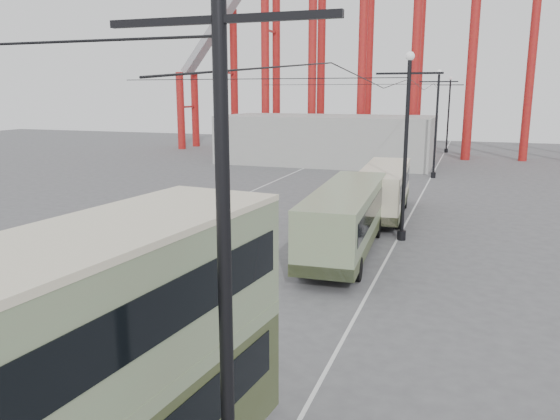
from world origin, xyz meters
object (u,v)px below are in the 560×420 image
at_px(double_decker_bus, 52,404).
at_px(single_decker_green, 346,217).
at_px(lamp_post_near, 220,55).
at_px(pedestrian, 122,307).
at_px(single_decker_cream, 384,188).

xyz_separation_m(double_decker_bus, single_decker_green, (0.15, 18.63, -1.24)).
distance_m(lamp_post_near, pedestrian, 11.79).
distance_m(lamp_post_near, single_decker_green, 18.83).
distance_m(lamp_post_near, single_decker_cream, 26.97).
distance_m(lamp_post_near, double_decker_bus, 5.49).
relative_size(single_decker_green, pedestrian, 6.01).
height_order(lamp_post_near, pedestrian, lamp_post_near).
bearing_deg(lamp_post_near, single_decker_cream, 93.82).
bearing_deg(double_decker_bus, single_decker_cream, 94.82).
xyz_separation_m(double_decker_bus, pedestrian, (-4.41, 7.69, -2.07)).
relative_size(double_decker_bus, single_decker_green, 0.91).
bearing_deg(pedestrian, single_decker_green, -128.26).
distance_m(single_decker_green, single_decker_cream, 8.54).
xyz_separation_m(lamp_post_near, single_decker_green, (-2.19, 17.68, -6.11)).
bearing_deg(single_decker_cream, lamp_post_near, -89.48).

